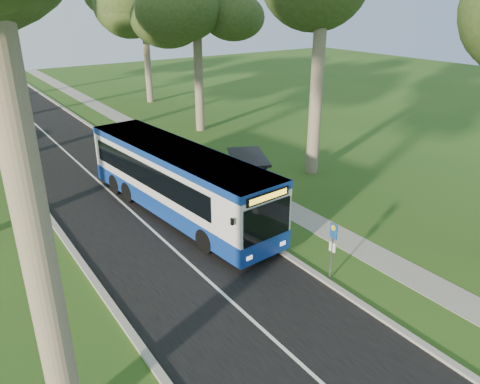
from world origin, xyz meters
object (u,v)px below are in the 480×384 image
Objects in this scene: bus at (178,181)px; litter_bin at (239,202)px; bus_stop_sign at (333,244)px; bus_shelter at (255,173)px.

bus is 14.37× the size of litter_bin.
bus_shelter is at bearing 75.57° from bus_stop_sign.
bus is 3.15m from litter_bin.
bus_shelter is at bearing -9.22° from litter_bin.
bus_stop_sign is at bearing -77.59° from bus_shelter.
bus reaches higher than bus_stop_sign.
bus_shelter is at bearing -26.72° from bus.
bus_shelter is (3.49, -1.37, 0.13)m from bus.
litter_bin is at bearing -164.42° from bus_shelter.
bus_stop_sign is at bearing -95.07° from litter_bin.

